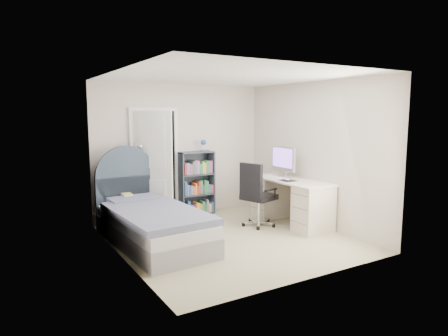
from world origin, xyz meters
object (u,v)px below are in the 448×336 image
bookcase (197,185)px  desk (290,200)px  nightstand (130,206)px  floor_lamp (139,192)px  bed (151,222)px  office_chair (256,192)px

bookcase → desk: bookcase is taller
bookcase → desk: bearing=-52.4°
bookcase → desk: (1.12, -1.46, -0.13)m
nightstand → desk: bearing=-23.6°
floor_lamp → nightstand: bearing=-138.8°
bed → bookcase: bookcase is taller
bookcase → desk: size_ratio=0.89×
desk → office_chair: bearing=165.9°
floor_lamp → bookcase: (1.20, 0.14, -0.01)m
desk → bookcase: bearing=127.6°
desk → bed: bearing=174.3°
bed → office_chair: bearing=-2.7°
bed → floor_lamp: size_ratio=1.64×
desk → office_chair: desk is taller
nightstand → bookcase: 1.48m
bookcase → floor_lamp: bearing=-173.4°
bed → desk: 2.52m
bed → nightstand: (-0.05, 0.87, 0.09)m
bookcase → office_chair: bearing=-69.4°
bed → desk: bearing=-5.7°
bed → bookcase: (1.38, 1.21, 0.25)m
floor_lamp → office_chair: bearing=-34.4°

